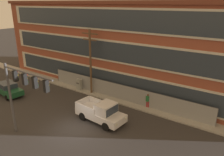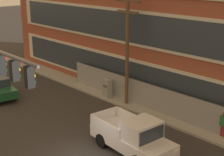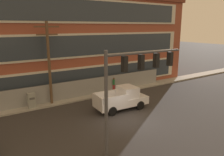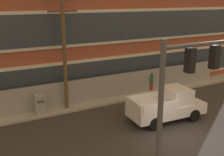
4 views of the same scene
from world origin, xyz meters
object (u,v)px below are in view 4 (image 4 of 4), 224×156
at_px(electrical_cabinet, 40,105).
at_px(utility_pole_near_corner, 64,48).
at_px(traffic_signal_mast, 203,77).
at_px(pedestrian_near_cabinet, 151,81).
at_px(pickup_truck_white, 168,105).

bearing_deg(electrical_cabinet, utility_pole_near_corner, 5.70).
bearing_deg(utility_pole_near_corner, traffic_signal_mast, -79.71).
bearing_deg(electrical_cabinet, traffic_signal_mast, -69.55).
relative_size(electrical_cabinet, pedestrian_near_cabinet, 0.92).
bearing_deg(traffic_signal_mast, pickup_truck_white, 59.89).
bearing_deg(pedestrian_near_cabinet, pickup_truck_white, -115.34).
height_order(pickup_truck_white, electrical_cabinet, pickup_truck_white).
bearing_deg(utility_pole_near_corner, electrical_cabinet, -174.30).
relative_size(traffic_signal_mast, pickup_truck_white, 1.23).
height_order(traffic_signal_mast, utility_pole_near_corner, utility_pole_near_corner).
bearing_deg(pickup_truck_white, pedestrian_near_cabinet, 64.66).
distance_m(traffic_signal_mast, electrical_cabinet, 11.46).
height_order(electrical_cabinet, pedestrian_near_cabinet, pedestrian_near_cabinet).
relative_size(traffic_signal_mast, pedestrian_near_cabinet, 3.70).
xyz_separation_m(utility_pole_near_corner, pedestrian_near_cabinet, (7.53, 0.40, -3.42)).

